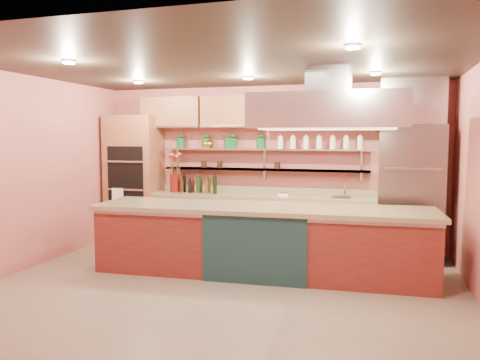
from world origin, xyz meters
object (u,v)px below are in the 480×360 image
(kitchen_scale, at_px, (284,193))
(copper_kettle, at_px, (209,144))
(island, at_px, (261,240))
(flower_vase, at_px, (175,183))
(refrigerator, at_px, (410,193))
(green_canister, at_px, (228,143))

(kitchen_scale, relative_size, copper_kettle, 0.84)
(island, height_order, flower_vase, flower_vase)
(refrigerator, bearing_deg, kitchen_scale, 179.71)
(flower_vase, xyz_separation_m, copper_kettle, (0.56, 0.22, 0.70))
(island, height_order, kitchen_scale, kitchen_scale)
(green_canister, bearing_deg, refrigerator, -4.33)
(refrigerator, height_order, copper_kettle, refrigerator)
(island, xyz_separation_m, flower_vase, (-1.95, 1.43, 0.61))
(copper_kettle, bearing_deg, refrigerator, -3.86)
(copper_kettle, relative_size, green_canister, 1.07)
(copper_kettle, bearing_deg, flower_vase, -158.72)
(refrigerator, xyz_separation_m, island, (-2.03, -1.42, -0.57))
(kitchen_scale, distance_m, copper_kettle, 1.65)
(island, distance_m, copper_kettle, 2.52)
(kitchen_scale, xyz_separation_m, green_canister, (-1.05, 0.22, 0.83))
(island, xyz_separation_m, green_canister, (-1.01, 1.65, 1.32))
(kitchen_scale, bearing_deg, refrigerator, 15.88)
(island, relative_size, kitchen_scale, 28.89)
(refrigerator, xyz_separation_m, flower_vase, (-3.97, 0.01, 0.04))
(kitchen_scale, bearing_deg, island, -75.18)
(flower_vase, bearing_deg, island, -36.28)
(kitchen_scale, relative_size, green_canister, 0.90)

